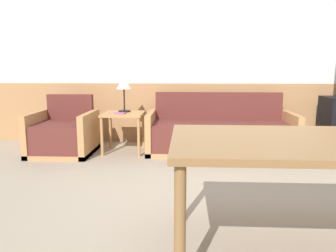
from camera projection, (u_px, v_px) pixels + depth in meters
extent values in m
plane|color=gray|center=(242.00, 215.00, 2.60)|extent=(16.00, 16.00, 0.00)
cube|color=#AD7A4C|center=(215.00, 113.00, 5.11)|extent=(7.20, 0.06, 0.92)
cube|color=silver|center=(217.00, 24.00, 4.88)|extent=(7.20, 0.06, 1.78)
cube|color=#B27F4C|center=(219.00, 150.00, 4.57)|extent=(2.00, 0.81, 0.06)
cube|color=#5B2823|center=(220.00, 136.00, 4.52)|extent=(1.84, 0.73, 0.36)
cube|color=#5B2823|center=(218.00, 106.00, 4.82)|extent=(1.84, 0.10, 0.39)
cube|color=#B27F4C|center=(151.00, 132.00, 4.58)|extent=(0.08, 0.81, 0.56)
cube|color=#B27F4C|center=(290.00, 133.00, 4.48)|extent=(0.08, 0.81, 0.56)
cube|color=#B27F4C|center=(64.00, 151.00, 4.49)|extent=(0.81, 0.78, 0.06)
cube|color=#5B2823|center=(63.00, 136.00, 4.43)|extent=(0.65, 0.70, 0.37)
cube|color=#5B2823|center=(70.00, 107.00, 4.72)|extent=(0.65, 0.10, 0.36)
cube|color=#B27F4C|center=(37.00, 133.00, 4.46)|extent=(0.08, 0.78, 0.57)
cube|color=#B27F4C|center=(90.00, 133.00, 4.42)|extent=(0.08, 0.78, 0.57)
cube|color=#B27F4C|center=(123.00, 114.00, 4.51)|extent=(0.55, 0.55, 0.03)
cylinder|color=#B27F4C|center=(102.00, 137.00, 4.33)|extent=(0.04, 0.04, 0.52)
cylinder|color=#B27F4C|center=(139.00, 137.00, 4.31)|extent=(0.04, 0.04, 0.52)
cylinder|color=#B27F4C|center=(110.00, 130.00, 4.82)|extent=(0.04, 0.04, 0.52)
cylinder|color=#B27F4C|center=(143.00, 130.00, 4.79)|extent=(0.04, 0.04, 0.52)
cylinder|color=black|center=(124.00, 111.00, 4.60)|extent=(0.17, 0.17, 0.02)
cylinder|color=black|center=(124.00, 100.00, 4.58)|extent=(0.02, 0.02, 0.30)
cone|color=silver|center=(124.00, 82.00, 4.53)|extent=(0.21, 0.21, 0.19)
cube|color=#994C84|center=(120.00, 113.00, 4.41)|extent=(0.15, 0.13, 0.02)
cube|color=olive|center=(328.00, 143.00, 1.93)|extent=(1.85, 0.93, 0.04)
cylinder|color=olive|center=(180.00, 230.00, 1.64)|extent=(0.06, 0.06, 0.70)
cylinder|color=olive|center=(182.00, 178.00, 2.44)|extent=(0.06, 0.06, 0.70)
cylinder|color=black|center=(331.00, 151.00, 4.44)|extent=(0.04, 0.04, 0.10)
cylinder|color=black|center=(319.00, 144.00, 4.84)|extent=(0.04, 0.04, 0.10)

